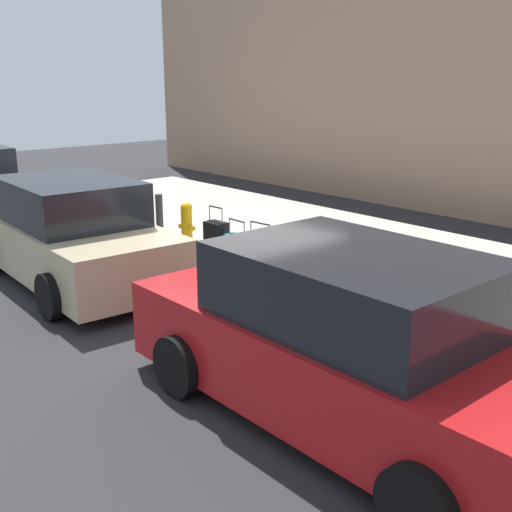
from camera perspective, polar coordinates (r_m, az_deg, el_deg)
The scene contains 16 objects.
ground_plane at distance 9.92m, azimuth -1.84°, elevation -2.59°, with size 40.00×40.00×0.00m, color #28282B.
sidewalk_curb at distance 11.59m, azimuth 7.71°, elevation 0.36°, with size 18.00×5.00×0.14m, color #ADA89E.
suitcase_maroon_0 at distance 7.83m, azimuth 18.51°, elevation -5.30°, with size 0.39×0.25×0.89m.
suitcase_teal_1 at distance 7.99m, azimuth 15.38°, elevation -4.24°, with size 0.35×0.23×0.72m.
suitcase_black_2 at distance 8.37m, azimuth 13.11°, elevation -3.24°, with size 0.43×0.26×0.86m.
suitcase_silver_3 at distance 8.63m, azimuth 9.62°, elevation -2.88°, with size 0.49×0.25×0.57m.
suitcase_red_4 at distance 8.92m, azimuth 6.98°, elevation -1.30°, with size 0.37×0.24×0.83m.
suitcase_navy_5 at distance 9.29m, azimuth 5.06°, elevation -0.80°, with size 0.38×0.28×0.75m.
suitcase_olive_6 at distance 9.60m, azimuth 2.78°, elevation -0.46°, with size 0.39×0.24×0.84m.
suitcase_maroon_7 at distance 9.95m, azimuth 0.38°, elevation -0.11°, with size 0.48×0.23×0.82m.
suitcase_teal_8 at distance 10.37m, azimuth -1.71°, elevation 0.51°, with size 0.45×0.24×0.77m.
suitcase_black_9 at distance 10.74m, azimuth -3.57°, elevation 1.40°, with size 0.39×0.27×0.91m.
fire_hydrant at distance 11.50m, azimuth -6.20°, elevation 2.87°, with size 0.39×0.21×0.83m.
bollard_post at distance 11.94m, azimuth -8.59°, elevation 3.35°, with size 0.13×0.13×0.90m, color #333338.
parked_car_red_0 at distance 5.96m, azimuth 8.46°, elevation -7.75°, with size 4.67×2.10×1.65m.
parked_car_beige_1 at distance 10.29m, azimuth -16.05°, elevation 1.85°, with size 4.45×2.19×1.62m.
Camera 1 is at (-7.26, 5.99, 3.14)m, focal length 44.88 mm.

